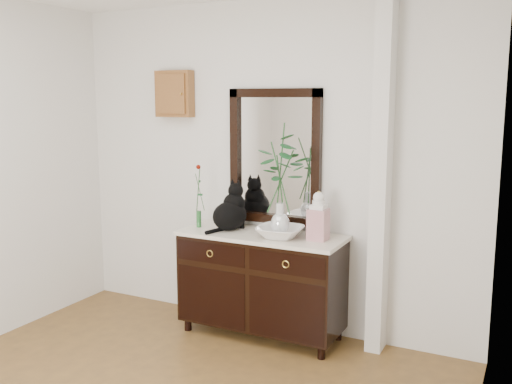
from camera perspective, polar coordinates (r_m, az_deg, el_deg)
The scene contains 10 objects.
wall_back at distance 4.72m, azimuth 0.83°, elevation 2.51°, with size 3.60×0.04×2.70m, color silver.
pilaster at distance 4.30m, azimuth 12.43°, elevation 1.62°, with size 0.12×0.20×2.70m, color silver.
sideboard at distance 4.64m, azimuth 0.56°, elevation -8.69°, with size 1.33×0.52×0.82m.
wall_mirror at distance 4.65m, azimuth 1.87°, elevation 3.52°, with size 0.80×0.06×1.10m.
key_cabinet at distance 5.08m, azimuth -8.15°, elevation 9.69°, with size 0.35×0.10×0.40m, color brown.
cat at distance 4.64m, azimuth -2.65°, elevation -1.45°, with size 0.27×0.34×0.39m, color black, non-canonical shape.
lotus_bowl at distance 4.40m, azimuth 2.42°, elevation -4.02°, with size 0.36×0.36×0.09m, color white.
vase_branches at distance 4.33m, azimuth 2.45°, elevation 1.32°, with size 0.42×0.42×0.88m, color silver, non-canonical shape.
bud_vase_rose at distance 4.74m, azimuth -5.78°, elevation -0.35°, with size 0.06×0.06×0.54m, color #296930, non-canonical shape.
ginger_jar at distance 4.33m, azimuth 6.26°, elevation -2.33°, with size 0.14×0.14×0.38m, color white, non-canonical shape.
Camera 1 is at (2.04, -2.23, 1.91)m, focal length 40.00 mm.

